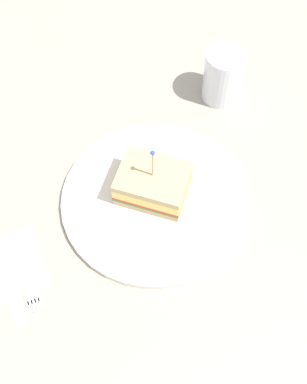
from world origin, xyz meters
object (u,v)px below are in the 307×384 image
(drink_glass, at_px, (223,77))
(fork, at_px, (28,283))
(napkin, at_px, (10,265))
(knife, at_px, (8,290))
(plate, at_px, (153,200))
(sandwich_half_center, at_px, (153,184))

(drink_glass, height_order, fork, drink_glass)
(napkin, relative_size, knife, 0.81)
(fork, bearing_deg, drink_glass, -1.05)
(plate, relative_size, drink_glass, 2.93)
(plate, distance_m, fork, 0.22)
(drink_glass, distance_m, fork, 0.46)
(plate, height_order, napkin, plate)
(sandwich_half_center, relative_size, drink_glass, 1.28)
(sandwich_half_center, distance_m, knife, 0.26)
(plate, xyz_separation_m, drink_glass, (0.24, 0.05, 0.04))
(plate, distance_m, drink_glass, 0.25)
(drink_glass, distance_m, napkin, 0.46)
(sandwich_half_center, relative_size, napkin, 1.20)
(fork, relative_size, knife, 0.85)
(sandwich_half_center, height_order, fork, sandwich_half_center)
(sandwich_half_center, height_order, knife, sandwich_half_center)
(drink_glass, relative_size, knife, 0.76)
(napkin, distance_m, fork, 0.04)
(sandwich_half_center, relative_size, knife, 0.97)
(sandwich_half_center, distance_m, fork, 0.23)
(sandwich_half_center, height_order, napkin, sandwich_half_center)
(sandwich_half_center, xyz_separation_m, fork, (-0.22, 0.05, -0.03))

